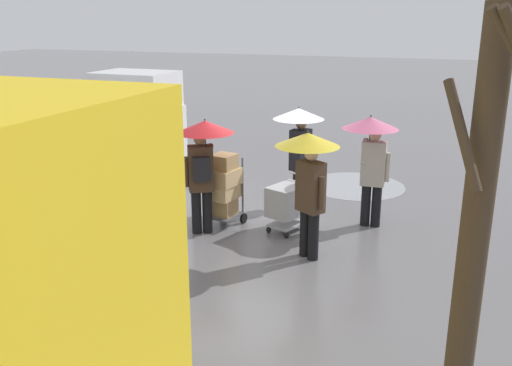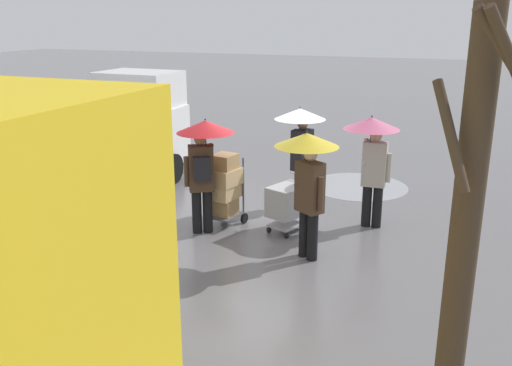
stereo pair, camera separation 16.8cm
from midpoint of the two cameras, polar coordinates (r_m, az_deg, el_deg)
ground_plane at (r=11.36m, az=1.32°, el=-3.30°), size 90.00×90.00×0.00m
slush_patch_under_van at (r=13.49m, az=10.72°, el=-0.31°), size 2.33×2.33×0.01m
cargo_van_parked_right at (r=12.81m, az=-15.22°, el=3.93°), size 2.24×5.36×2.60m
shopping_cart_vendor at (r=10.39m, az=3.78°, el=-1.96°), size 0.80×0.96×1.02m
hand_dolly_boxes at (r=10.57m, az=-2.72°, el=-0.25°), size 0.63×0.78×1.41m
pedestrian_pink_side at (r=10.57m, az=12.27°, el=3.74°), size 1.04×1.04×2.15m
pedestrian_black_side at (r=10.06m, az=-4.91°, el=3.33°), size 1.04×1.04×2.15m
pedestrian_white_side at (r=8.99m, az=5.86°, el=1.78°), size 1.04×1.04×2.15m
pedestrian_far_side at (r=11.42m, az=5.03°, el=5.03°), size 1.04×1.04×2.15m
bare_tree_near at (r=4.83m, az=21.36°, el=-6.25°), size 0.86×0.61×4.00m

